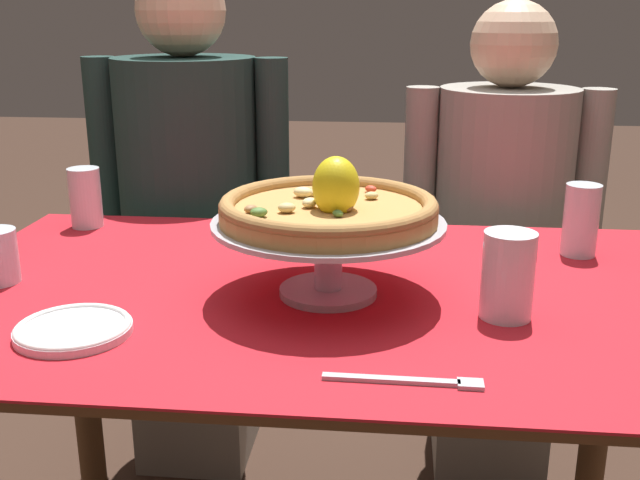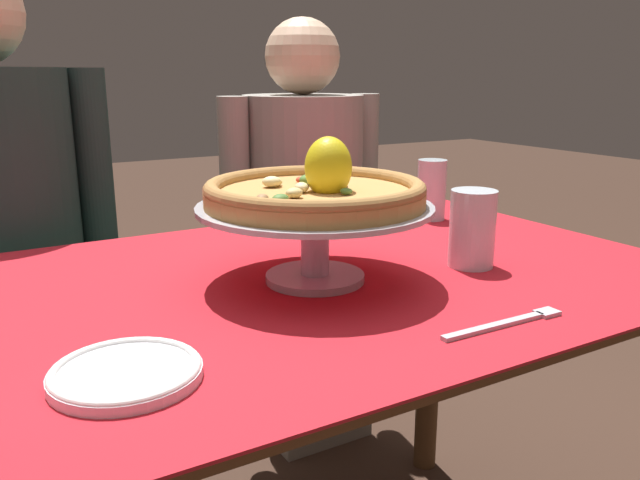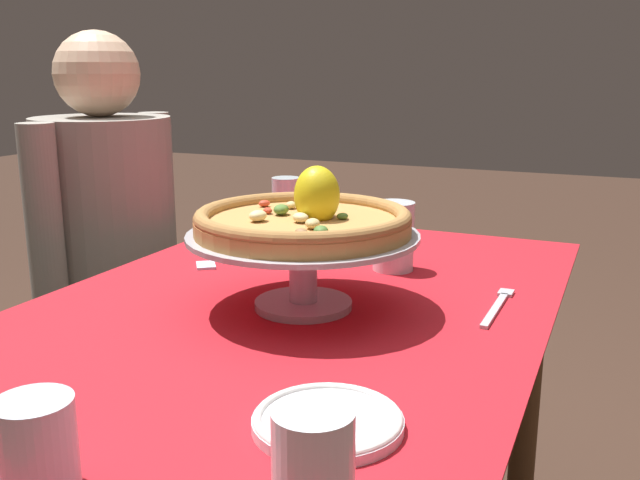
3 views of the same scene
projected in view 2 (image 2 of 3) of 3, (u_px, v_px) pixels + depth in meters
The scene contains 10 objects.
dining_table at pixel (296, 341), 1.06m from camera, with size 1.30×0.81×0.73m.
pizza_stand at pixel (315, 225), 0.99m from camera, with size 0.37×0.37×0.12m.
pizza at pixel (316, 190), 0.98m from camera, with size 0.34×0.34×0.11m.
water_glass_side_right at pixel (472, 234), 1.08m from camera, with size 0.08×0.08×0.13m.
water_glass_back_right at pixel (431, 194), 1.43m from camera, with size 0.06×0.06×0.13m.
side_plate at pixel (126, 372), 0.69m from camera, with size 0.16×0.16×0.02m.
dinner_fork at pixel (509, 322), 0.84m from camera, with size 0.20×0.02×0.01m.
sugar_packet at pixel (309, 232), 1.32m from camera, with size 0.05×0.04×0.01m, color silver.
diner_left at pixel (3, 272), 1.40m from camera, with size 0.51×0.35×1.27m.
diner_right at pixel (304, 244), 1.83m from camera, with size 0.49×0.33×1.19m.
Camera 2 is at (-0.46, -0.87, 1.05)m, focal length 35.73 mm.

